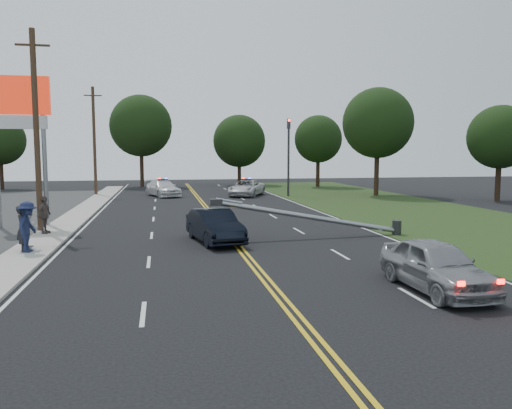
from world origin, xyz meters
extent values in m
plane|color=black|center=(0.00, 0.00, 0.00)|extent=(120.00, 120.00, 0.00)
cube|color=#A6A095|center=(-8.40, 10.00, 0.06)|extent=(1.80, 70.00, 0.12)
cube|color=#203113|center=(13.50, 10.00, 0.01)|extent=(12.00, 80.00, 0.01)
cube|color=gold|center=(0.00, 10.00, 0.01)|extent=(0.36, 80.00, 0.00)
cylinder|color=gray|center=(-9.30, 14.00, 3.50)|extent=(0.24, 0.24, 7.00)
cube|color=#B6210C|center=(-10.50, 14.00, 7.00)|extent=(3.20, 0.35, 2.00)
cube|color=white|center=(-10.50, 14.00, 5.60)|extent=(2.80, 0.30, 0.70)
cylinder|color=#2D2D30|center=(8.30, 30.00, 3.50)|extent=(0.20, 0.20, 7.00)
cube|color=#2D2D30|center=(8.30, 30.00, 6.60)|extent=(0.28, 0.28, 0.90)
sphere|color=#FF0C07|center=(8.30, 29.84, 6.90)|extent=(0.22, 0.22, 0.22)
cylinder|color=#2D2D30|center=(8.10, 8.00, 0.35)|extent=(0.44, 0.44, 0.70)
cylinder|color=gray|center=(3.67, 8.00, 0.98)|extent=(8.90, 0.24, 1.80)
cube|color=#2D2D30|center=(-0.76, 8.00, 1.76)|extent=(0.55, 0.32, 0.30)
cylinder|color=#382619|center=(-9.20, 12.00, 5.00)|extent=(0.28, 0.28, 10.00)
cube|color=#382619|center=(-9.20, 12.00, 9.20)|extent=(1.60, 0.10, 0.10)
cylinder|color=#382619|center=(-9.20, 34.00, 5.00)|extent=(0.28, 0.28, 10.00)
cube|color=#382619|center=(-9.20, 34.00, 9.20)|extent=(1.60, 0.10, 0.10)
cylinder|color=black|center=(-20.20, 43.81, 1.55)|extent=(0.44, 0.44, 3.09)
sphere|color=black|center=(-20.20, 43.81, 5.32)|extent=(5.34, 5.34, 5.34)
cylinder|color=black|center=(-5.39, 45.38, 2.05)|extent=(0.44, 0.44, 4.11)
sphere|color=black|center=(-5.39, 45.38, 7.07)|extent=(7.13, 7.13, 7.13)
cylinder|color=black|center=(6.32, 46.53, 1.56)|extent=(0.44, 0.44, 3.13)
sphere|color=black|center=(6.32, 46.53, 5.39)|extent=(6.41, 6.41, 6.41)
cylinder|color=black|center=(14.76, 41.29, 1.61)|extent=(0.44, 0.44, 3.22)
sphere|color=black|center=(14.76, 41.29, 5.54)|extent=(5.48, 5.48, 5.48)
cylinder|color=black|center=(16.53, 29.09, 1.95)|extent=(0.44, 0.44, 3.89)
sphere|color=black|center=(16.53, 29.09, 6.71)|extent=(6.48, 6.48, 6.48)
cylinder|color=black|center=(24.19, 22.29, 1.53)|extent=(0.44, 0.44, 3.06)
sphere|color=black|center=(24.19, 22.29, 5.27)|extent=(5.20, 5.20, 5.20)
imported|color=black|center=(-0.88, 7.62, 0.74)|extent=(2.40, 4.71, 1.48)
imported|color=gray|center=(4.63, -1.41, 0.75)|extent=(1.86, 4.42, 1.49)
imported|color=silver|center=(4.54, 30.84, 0.73)|extent=(4.44, 5.78, 1.46)
imported|color=silver|center=(-3.05, 31.91, 0.74)|extent=(3.67, 5.48, 1.47)
imported|color=#222329|center=(-8.60, 6.38, 1.03)|extent=(0.63, 0.77, 1.83)
imported|color=#9F9EA3|center=(-8.50, 7.10, 1.03)|extent=(0.74, 0.92, 1.83)
imported|color=#1A2243|center=(-8.37, 6.24, 1.12)|extent=(0.88, 1.36, 2.00)
imported|color=#5B4E49|center=(-8.76, 10.86, 1.03)|extent=(0.75, 1.15, 1.82)
camera|label=1|loc=(-3.19, -14.42, 4.03)|focal=35.00mm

